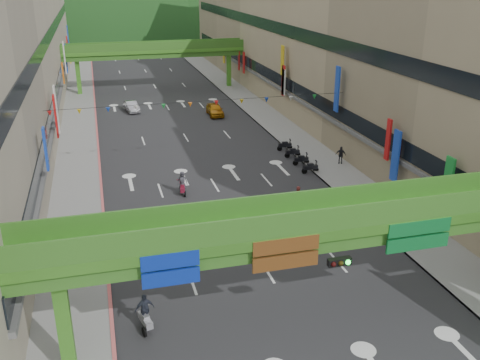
{
  "coord_description": "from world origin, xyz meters",
  "views": [
    {
      "loc": [
        -8.74,
        -14.16,
        16.59
      ],
      "look_at": [
        0.0,
        18.0,
        3.5
      ],
      "focal_mm": 40.0,
      "sensor_mm": 36.0,
      "label": 1
    }
  ],
  "objects_px": {
    "car_silver": "(132,107)",
    "scooter_rider_mid": "(298,199)",
    "car_yellow": "(215,110)",
    "overpass_near": "(333,241)"
  },
  "relations": [
    {
      "from": "car_silver",
      "to": "scooter_rider_mid",
      "type": "bearing_deg",
      "value": -82.57
    },
    {
      "from": "scooter_rider_mid",
      "to": "car_yellow",
      "type": "height_order",
      "value": "scooter_rider_mid"
    },
    {
      "from": "overpass_near",
      "to": "car_silver",
      "type": "bearing_deg",
      "value": 96.69
    },
    {
      "from": "scooter_rider_mid",
      "to": "car_yellow",
      "type": "bearing_deg",
      "value": 89.52
    },
    {
      "from": "car_silver",
      "to": "car_yellow",
      "type": "height_order",
      "value": "car_yellow"
    },
    {
      "from": "overpass_near",
      "to": "scooter_rider_mid",
      "type": "relative_size",
      "value": 14.25
    },
    {
      "from": "scooter_rider_mid",
      "to": "car_silver",
      "type": "relative_size",
      "value": 0.5
    },
    {
      "from": "scooter_rider_mid",
      "to": "car_silver",
      "type": "xyz_separation_m",
      "value": [
        -9.46,
        33.61,
        -0.36
      ]
    },
    {
      "from": "overpass_near",
      "to": "car_yellow",
      "type": "height_order",
      "value": "overpass_near"
    },
    {
      "from": "car_silver",
      "to": "car_yellow",
      "type": "bearing_deg",
      "value": -33.7
    }
  ]
}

